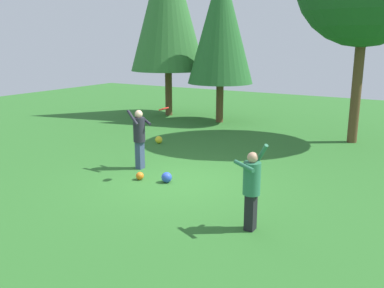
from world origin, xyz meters
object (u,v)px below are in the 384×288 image
(ball_orange, at_px, (140,176))
(ball_blue, at_px, (167,177))
(tree_far_left, at_px, (167,2))
(person_thrower, at_px, (252,184))
(frisbee, at_px, (164,109))
(person_catcher, at_px, (139,134))
(tree_left, at_px, (221,24))
(ball_yellow, at_px, (159,140))

(ball_orange, relative_size, ball_blue, 0.77)
(ball_blue, height_order, tree_far_left, tree_far_left)
(person_thrower, bearing_deg, frisbee, 0.00)
(person_catcher, xyz_separation_m, tree_far_left, (-4.41, 8.11, 4.43))
(person_thrower, height_order, ball_orange, person_thrower)
(ball_orange, bearing_deg, tree_left, 102.89)
(ball_orange, bearing_deg, ball_blue, 13.97)
(person_catcher, bearing_deg, person_thrower, -5.01)
(ball_yellow, xyz_separation_m, tree_left, (0.00, 4.88, 4.24))
(frisbee, relative_size, ball_orange, 1.47)
(ball_blue, bearing_deg, ball_orange, -166.03)
(ball_blue, bearing_deg, tree_far_left, 123.43)
(tree_left, bearing_deg, person_thrower, -59.93)
(tree_left, bearing_deg, ball_orange, -77.11)
(ball_yellow, bearing_deg, tree_far_left, 120.28)
(person_catcher, distance_m, ball_orange, 1.39)
(person_catcher, bearing_deg, tree_left, 121.02)
(person_catcher, distance_m, tree_far_left, 10.24)
(ball_blue, relative_size, tree_far_left, 0.03)
(ball_yellow, height_order, tree_left, tree_left)
(ball_orange, bearing_deg, person_catcher, 127.00)
(frisbee, distance_m, tree_far_left, 10.83)
(frisbee, bearing_deg, person_catcher, 158.75)
(ball_blue, xyz_separation_m, ball_yellow, (-2.70, 3.48, -0.01))
(tree_far_left, bearing_deg, frisbee, -56.87)
(ball_orange, xyz_separation_m, ball_yellow, (-1.96, 3.67, 0.03))
(person_thrower, height_order, ball_yellow, person_thrower)
(person_catcher, distance_m, ball_blue, 1.76)
(person_thrower, relative_size, ball_yellow, 6.54)
(ball_orange, bearing_deg, person_thrower, -19.53)
(person_thrower, bearing_deg, ball_orange, 8.48)
(ball_yellow, distance_m, tree_left, 6.46)
(frisbee, relative_size, tree_left, 0.04)
(person_thrower, relative_size, ball_orange, 8.18)
(person_catcher, relative_size, ball_yellow, 6.46)
(ball_blue, xyz_separation_m, tree_far_left, (-5.78, 8.76, 5.32))
(person_catcher, bearing_deg, ball_yellow, 136.36)
(frisbee, relative_size, tree_far_left, 0.04)
(frisbee, distance_m, ball_blue, 1.80)
(person_catcher, relative_size, tree_far_left, 0.20)
(frisbee, bearing_deg, ball_orange, -146.70)
(frisbee, bearing_deg, ball_yellow, 127.34)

